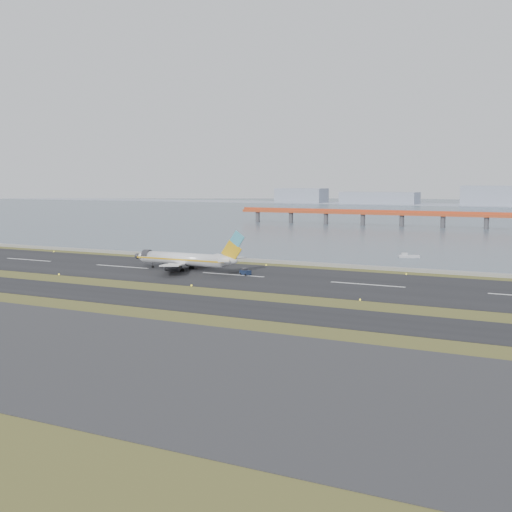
# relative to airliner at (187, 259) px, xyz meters

# --- Properties ---
(ground) EXTENTS (1000.00, 1000.00, 0.00)m
(ground) POSITION_rel_airliner_xyz_m (16.94, -31.87, -3.46)
(ground) COLOR #364518
(ground) RESTS_ON ground
(taxiway_strip) EXTENTS (1000.00, 18.00, 0.10)m
(taxiway_strip) POSITION_rel_airliner_xyz_m (16.94, -43.87, -3.41)
(taxiway_strip) COLOR black
(taxiway_strip) RESTS_ON ground
(runway_strip) EXTENTS (1000.00, 45.00, 0.10)m
(runway_strip) POSITION_rel_airliner_xyz_m (16.94, -1.87, -3.41)
(runway_strip) COLOR black
(runway_strip) RESTS_ON ground
(seawall) EXTENTS (1000.00, 2.50, 1.00)m
(seawall) POSITION_rel_airliner_xyz_m (16.94, 28.13, -2.96)
(seawall) COLOR gray
(seawall) RESTS_ON ground
(bay_water) EXTENTS (1400.00, 800.00, 1.30)m
(bay_water) POSITION_rel_airliner_xyz_m (16.94, 428.13, -3.46)
(bay_water) COLOR #42505E
(bay_water) RESTS_ON ground
(red_pier) EXTENTS (260.00, 5.00, 10.20)m
(red_pier) POSITION_rel_airliner_xyz_m (36.94, 218.13, 3.82)
(red_pier) COLOR #C04620
(red_pier) RESTS_ON ground
(far_shoreline) EXTENTS (1400.00, 80.00, 60.50)m
(far_shoreline) POSITION_rel_airliner_xyz_m (30.56, 588.13, 2.61)
(far_shoreline) COLOR #97A0B2
(far_shoreline) RESTS_ON ground
(airliner) EXTENTS (38.52, 32.89, 12.80)m
(airliner) POSITION_rel_airliner_xyz_m (0.00, 0.00, 0.00)
(airliner) COLOR white
(airliner) RESTS_ON ground
(pushback_tug) EXTENTS (3.72, 2.97, 2.09)m
(pushback_tug) POSITION_rel_airliner_xyz_m (20.49, -0.91, -2.45)
(pushback_tug) COLOR #141E37
(pushback_tug) RESTS_ON ground
(workboat_near) EXTENTS (7.52, 4.98, 1.75)m
(workboat_near) POSITION_rel_airliner_xyz_m (52.75, 62.79, -2.90)
(workboat_near) COLOR silver
(workboat_near) RESTS_ON ground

